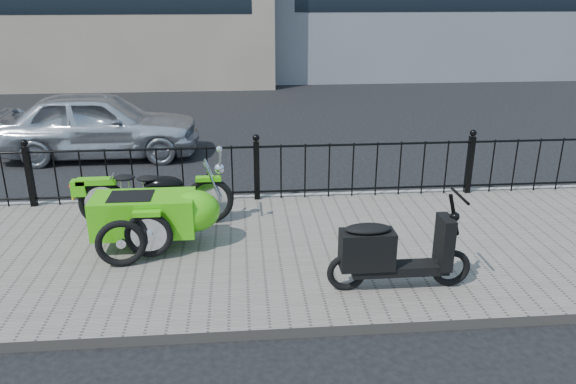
{
  "coord_description": "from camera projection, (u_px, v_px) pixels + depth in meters",
  "views": [
    {
      "loc": [
        -0.24,
        -7.21,
        3.37
      ],
      "look_at": [
        0.38,
        -0.1,
        0.74
      ],
      "focal_mm": 35.0,
      "sensor_mm": 36.0,
      "label": 1
    }
  ],
  "objects": [
    {
      "name": "scooter",
      "position": [
        390.0,
        253.0,
        6.27
      ],
      "size": [
        1.66,
        0.48,
        1.12
      ],
      "color": "black",
      "rests_on": "sidewalk"
    },
    {
      "name": "motorcycle_sidecar",
      "position": [
        160.0,
        209.0,
        7.4
      ],
      "size": [
        2.28,
        1.48,
        0.98
      ],
      "color": "black",
      "rests_on": "sidewalk"
    },
    {
      "name": "sidewalk",
      "position": [
        262.0,
        251.0,
        7.44
      ],
      "size": [
        30.0,
        3.8,
        0.12
      ],
      "primitive_type": "cube",
      "color": "#6B645A",
      "rests_on": "ground"
    },
    {
      "name": "sedan_car",
      "position": [
        99.0,
        124.0,
        11.54
      ],
      "size": [
        4.05,
        1.64,
        1.38
      ],
      "primitive_type": "imported",
      "rotation": [
        0.0,
        0.0,
        1.57
      ],
      "color": "silver",
      "rests_on": "ground"
    },
    {
      "name": "curb",
      "position": [
        257.0,
        199.0,
        9.25
      ],
      "size": [
        30.0,
        0.1,
        0.12
      ],
      "primitive_type": "cube",
      "color": "gray",
      "rests_on": "ground"
    },
    {
      "name": "spare_tire",
      "position": [
        121.0,
        244.0,
        6.81
      ],
      "size": [
        0.62,
        0.18,
        0.61
      ],
      "primitive_type": "torus",
      "rotation": [
        1.57,
        0.0,
        0.15
      ],
      "color": "black",
      "rests_on": "sidewalk"
    },
    {
      "name": "iron_fence",
      "position": [
        257.0,
        171.0,
        8.94
      ],
      "size": [
        14.11,
        0.11,
        1.08
      ],
      "color": "black",
      "rests_on": "sidewalk"
    },
    {
      "name": "ground",
      "position": [
        261.0,
        239.0,
        7.92
      ],
      "size": [
        120.0,
        120.0,
        0.0
      ],
      "primitive_type": "plane",
      "color": "black",
      "rests_on": "ground"
    }
  ]
}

